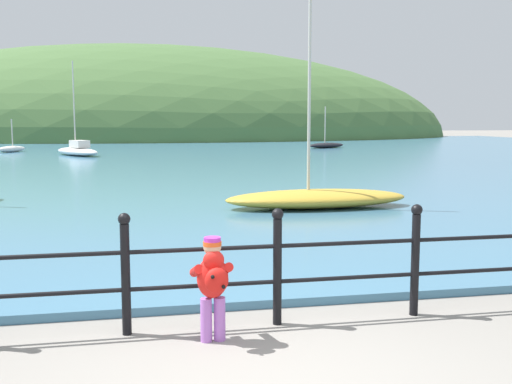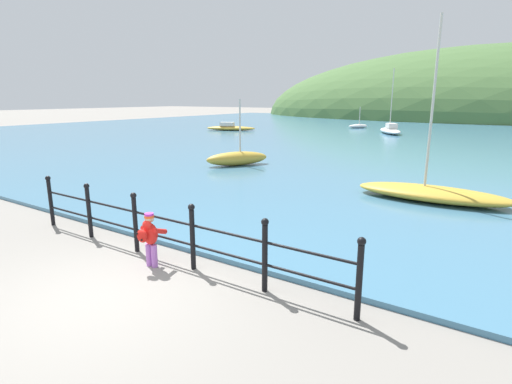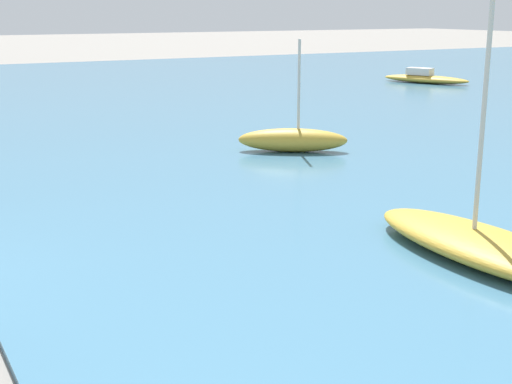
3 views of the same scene
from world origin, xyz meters
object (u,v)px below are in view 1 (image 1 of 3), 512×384
Objects in this scene: child_in_coat at (213,279)px; boat_green_fishing at (78,150)px; boat_twin_mast at (317,198)px; boat_far_right at (12,149)px; boat_blue_hull at (326,145)px.

child_in_coat is 0.19× the size of boat_green_fishing.
boat_green_fishing is at bearing 97.64° from child_in_coat.
boat_twin_mast is 2.46× the size of boat_far_right.
child_in_coat is 8.24m from boat_twin_mast.
boat_green_fishing is 17.29m from boat_blue_hull.
boat_twin_mast reaches higher than boat_blue_hull.
boat_green_fishing is at bearing -45.79° from boat_far_right.
child_in_coat is at bearing -82.36° from boat_green_fishing.
boat_far_right is at bearing -176.24° from boat_blue_hull.
boat_blue_hull is (16.30, 5.78, -0.10)m from boat_green_fishing.
boat_twin_mast is 22.68m from boat_green_fishing.
child_in_coat is 34.44m from boat_far_right.
child_in_coat is at bearing -113.88° from boat_twin_mast.
child_in_coat is at bearing -76.23° from boat_far_right.
boat_far_right is at bearing 134.21° from boat_green_fishing.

